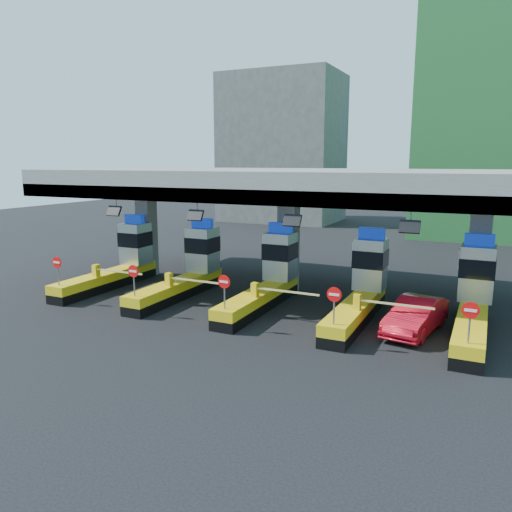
% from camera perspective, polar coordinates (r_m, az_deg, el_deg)
% --- Properties ---
extents(ground, '(120.00, 120.00, 0.00)m').
position_cam_1_polar(ground, '(26.57, 1.25, -5.53)').
color(ground, black).
rests_on(ground, ground).
extents(toll_canopy, '(28.00, 12.09, 7.00)m').
position_cam_1_polar(toll_canopy, '(28.18, 3.71, 8.06)').
color(toll_canopy, slate).
rests_on(toll_canopy, ground).
extents(toll_lane_far_left, '(4.43, 8.00, 4.16)m').
position_cam_1_polar(toll_lane_far_left, '(31.74, -15.24, -0.62)').
color(toll_lane_far_left, black).
rests_on(toll_lane_far_left, ground).
extents(toll_lane_left, '(4.43, 8.00, 4.16)m').
position_cam_1_polar(toll_lane_left, '(28.79, -7.63, -1.47)').
color(toll_lane_left, black).
rests_on(toll_lane_left, ground).
extents(toll_lane_center, '(4.43, 8.00, 4.16)m').
position_cam_1_polar(toll_lane_center, '(26.45, 1.51, -2.47)').
color(toll_lane_center, black).
rests_on(toll_lane_center, ground).
extents(toll_lane_right, '(4.43, 8.00, 4.16)m').
position_cam_1_polar(toll_lane_right, '(24.92, 12.10, -3.54)').
color(toll_lane_right, black).
rests_on(toll_lane_right, ground).
extents(toll_lane_far_right, '(4.43, 8.00, 4.16)m').
position_cam_1_polar(toll_lane_far_right, '(24.33, 23.66, -4.57)').
color(toll_lane_far_right, black).
rests_on(toll_lane_far_right, ground).
extents(bg_building_concrete, '(14.00, 10.00, 18.00)m').
position_cam_1_polar(bg_building_concrete, '(64.13, 3.04, 12.13)').
color(bg_building_concrete, '#4C4C49').
rests_on(bg_building_concrete, ground).
extents(red_car, '(2.43, 4.86, 1.53)m').
position_cam_1_polar(red_car, '(23.22, 17.80, -6.50)').
color(red_car, red).
rests_on(red_car, ground).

